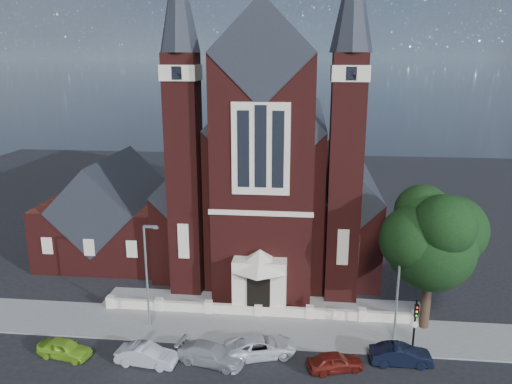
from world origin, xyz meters
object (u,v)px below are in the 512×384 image
(street_lamp_left, at_px, (147,271))
(street_lamp_right, at_px, (400,282))
(car_silver_a, at_px, (147,355))
(street_tree, at_px, (434,242))
(car_silver_b, at_px, (211,354))
(car_lime_van, at_px, (64,348))
(traffic_signal, at_px, (415,320))
(car_white_suv, at_px, (260,346))
(church, at_px, (274,169))
(parish_hall, at_px, (114,216))
(car_dark_red, at_px, (335,362))
(car_navy, at_px, (401,355))

(street_lamp_left, bearing_deg, street_lamp_right, 0.00)
(car_silver_a, bearing_deg, street_tree, -66.19)
(car_silver_b, bearing_deg, car_lime_van, 105.78)
(traffic_signal, xyz_separation_m, car_white_suv, (-10.34, -1.26, -1.91))
(car_white_suv, bearing_deg, car_lime_van, 78.96)
(car_lime_van, bearing_deg, church, -18.27)
(church, distance_m, street_tree, 21.38)
(car_silver_b, relative_size, car_white_suv, 0.94)
(car_lime_van, bearing_deg, car_silver_b, -78.12)
(street_tree, bearing_deg, car_white_suv, -159.17)
(street_lamp_left, distance_m, car_white_suv, 9.84)
(street_lamp_right, relative_size, car_silver_a, 2.00)
(traffic_signal, xyz_separation_m, car_silver_b, (-13.53, -2.46, -1.92))
(street_lamp_right, bearing_deg, street_lamp_left, 180.00)
(church, bearing_deg, car_silver_b, -96.29)
(street_tree, relative_size, car_lime_van, 2.89)
(street_tree, bearing_deg, car_silver_b, -159.20)
(parish_hall, xyz_separation_m, traffic_signal, (27.00, -15.57, -1.43))
(street_lamp_left, xyz_separation_m, car_lime_van, (-4.59, -4.38, -3.97))
(church, height_order, street_lamp_left, church)
(traffic_signal, relative_size, car_dark_red, 1.10)
(car_silver_a, bearing_deg, car_white_suv, -70.69)
(traffic_signal, height_order, car_silver_a, traffic_signal)
(street_lamp_left, relative_size, car_silver_b, 1.77)
(church, relative_size, car_lime_van, 9.42)
(church, relative_size, street_lamp_right, 4.31)
(car_silver_a, bearing_deg, street_lamp_right, -68.96)
(car_dark_red, bearing_deg, traffic_signal, -82.76)
(car_silver_a, bearing_deg, car_dark_red, -81.41)
(parish_hall, relative_size, traffic_signal, 3.05)
(street_lamp_left, relative_size, traffic_signal, 2.02)
(parish_hall, height_order, street_lamp_right, parish_hall)
(church, distance_m, car_silver_b, 24.31)
(parish_hall, bearing_deg, church, 17.16)
(car_silver_b, bearing_deg, street_lamp_left, 66.89)
(car_lime_van, bearing_deg, street_lamp_right, -69.11)
(car_silver_a, distance_m, car_dark_red, 12.35)
(car_navy, bearing_deg, traffic_signal, -41.07)
(parish_hall, height_order, car_navy, parish_hall)
(church, relative_size, car_silver_b, 7.62)
(traffic_signal, bearing_deg, church, 118.20)
(street_tree, bearing_deg, car_navy, -119.88)
(church, height_order, car_navy, church)
(church, distance_m, parish_hall, 17.26)
(car_silver_b, bearing_deg, street_lamp_right, -58.44)
(car_white_suv, distance_m, car_navy, 9.31)
(street_tree, relative_size, car_navy, 2.64)
(street_lamp_left, distance_m, street_lamp_right, 18.00)
(car_silver_b, xyz_separation_m, car_navy, (12.51, 1.19, 0.00))
(church, bearing_deg, street_tree, -53.83)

